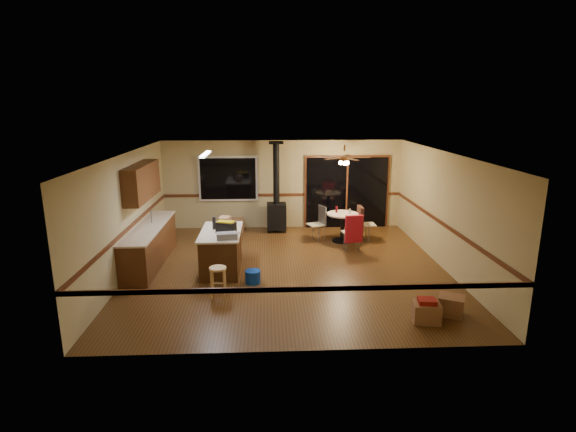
{
  "coord_description": "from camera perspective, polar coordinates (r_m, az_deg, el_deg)",
  "views": [
    {
      "loc": [
        -0.48,
        -9.57,
        3.64
      ],
      "look_at": [
        0.0,
        0.3,
        1.15
      ],
      "focal_mm": 28.0,
      "sensor_mm": 36.0,
      "label": 1
    }
  ],
  "objects": [
    {
      "name": "kitchen_island",
      "position": [
        10.14,
        -8.44,
        -4.34
      ],
      "size": [
        0.88,
        1.68,
        0.9
      ],
      "color": "#412410",
      "rests_on": "ground"
    },
    {
      "name": "upper_cabinets",
      "position": [
        10.8,
        -18.07,
        4.17
      ],
      "size": [
        0.35,
        2.0,
        0.8
      ],
      "primitive_type": "cube",
      "color": "#552E15",
      "rests_on": "ground"
    },
    {
      "name": "window",
      "position": [
        13.24,
        -7.62,
        4.72
      ],
      "size": [
        1.72,
        0.1,
        1.32
      ],
      "primitive_type": "cube",
      "color": "black",
      "rests_on": "ground"
    },
    {
      "name": "ceiling_fan",
      "position": [
        11.82,
        7.16,
        7.1
      ],
      "size": [
        0.24,
        0.24,
        0.55
      ],
      "color": "brown",
      "rests_on": "ceiling"
    },
    {
      "name": "wall_back",
      "position": [
        13.28,
        -0.67,
        4.0
      ],
      "size": [
        7.0,
        0.0,
        7.0
      ],
      "primitive_type": "plane",
      "rotation": [
        1.57,
        0.0,
        0.0
      ],
      "color": "tan",
      "rests_on": "ground"
    },
    {
      "name": "bottle_dark",
      "position": [
        10.14,
        -9.37,
        -0.92
      ],
      "size": [
        0.08,
        0.08,
        0.28
      ],
      "primitive_type": "cylinder",
      "rotation": [
        0.0,
        0.0,
        0.06
      ],
      "color": "black",
      "rests_on": "kitchen_island"
    },
    {
      "name": "wall_front",
      "position": [
        6.52,
        1.62,
        -6.89
      ],
      "size": [
        7.0,
        0.0,
        7.0
      ],
      "primitive_type": "plane",
      "rotation": [
        -1.57,
        0.0,
        0.0
      ],
      "color": "tan",
      "rests_on": "ground"
    },
    {
      "name": "sliding_door",
      "position": [
        13.48,
        7.45,
        2.95
      ],
      "size": [
        2.52,
        0.1,
        2.1
      ],
      "primitive_type": "cube",
      "color": "black",
      "rests_on": "ground"
    },
    {
      "name": "bottle_white",
      "position": [
        10.55,
        -7.35,
        -0.56
      ],
      "size": [
        0.06,
        0.06,
        0.17
      ],
      "primitive_type": "cylinder",
      "rotation": [
        0.0,
        0.0,
        0.03
      ],
      "color": "white",
      "rests_on": "kitchen_island"
    },
    {
      "name": "toolbox_grey",
      "position": [
        9.4,
        -7.77,
        -2.51
      ],
      "size": [
        0.45,
        0.3,
        0.13
      ],
      "primitive_type": "cube",
      "rotation": [
        0.0,
        0.0,
        0.15
      ],
      "color": "slate",
      "rests_on": "kitchen_island"
    },
    {
      "name": "wall_right",
      "position": [
        10.62,
        19.3,
        0.61
      ],
      "size": [
        0.0,
        7.0,
        7.0
      ],
      "primitive_type": "plane",
      "rotation": [
        1.57,
        0.0,
        -1.57
      ],
      "color": "tan",
      "rests_on": "ground"
    },
    {
      "name": "wood_stove",
      "position": [
        12.95,
        -1.47,
        1.16
      ],
      "size": [
        0.55,
        0.5,
        2.52
      ],
      "color": "black",
      "rests_on": "ground"
    },
    {
      "name": "floor",
      "position": [
        10.25,
        0.08,
        -6.66
      ],
      "size": [
        7.0,
        7.0,
        0.0
      ],
      "primitive_type": "plane",
      "color": "#4E3015",
      "rests_on": "ground"
    },
    {
      "name": "lower_cabinets",
      "position": [
        10.91,
        -17.12,
        -3.61
      ],
      "size": [
        0.6,
        3.0,
        0.86
      ],
      "primitive_type": "cube",
      "color": "#552E15",
      "rests_on": "ground"
    },
    {
      "name": "fluorescent_strip",
      "position": [
        10.01,
        -10.44,
        7.72
      ],
      "size": [
        0.1,
        1.2,
        0.04
      ],
      "primitive_type": "cube",
      "color": "white",
      "rests_on": "ceiling"
    },
    {
      "name": "box_on_island",
      "position": [
        10.42,
        -8.05,
        -0.66
      ],
      "size": [
        0.28,
        0.35,
        0.21
      ],
      "primitive_type": "cube",
      "rotation": [
        0.0,
        0.0,
        -0.2
      ],
      "color": "brown",
      "rests_on": "kitchen_island"
    },
    {
      "name": "box_corner_b",
      "position": [
        8.57,
        19.98,
        -10.62
      ],
      "size": [
        0.55,
        0.52,
        0.35
      ],
      "primitive_type": "cube",
      "rotation": [
        0.0,
        0.0,
        -0.46
      ],
      "color": "brown",
      "rests_on": "floor"
    },
    {
      "name": "ceiling",
      "position": [
        9.64,
        0.09,
        7.95
      ],
      "size": [
        7.0,
        7.0,
        0.0
      ],
      "primitive_type": "plane",
      "rotation": [
        3.14,
        0.0,
        0.0
      ],
      "color": "silver",
      "rests_on": "ground"
    },
    {
      "name": "box_under_window",
      "position": [
        13.16,
        -6.72,
        -1.16
      ],
      "size": [
        0.49,
        0.41,
        0.37
      ],
      "primitive_type": "cube",
      "rotation": [
        0.0,
        0.0,
        0.08
      ],
      "color": "brown",
      "rests_on": "floor"
    },
    {
      "name": "toolbox_black",
      "position": [
        9.84,
        -7.87,
        -1.46
      ],
      "size": [
        0.46,
        0.34,
        0.23
      ],
      "primitive_type": "cube",
      "rotation": [
        0.0,
        0.0,
        -0.32
      ],
      "color": "black",
      "rests_on": "kitchen_island"
    },
    {
      "name": "chair_left",
      "position": [
        12.17,
        4.02,
        -0.41
      ],
      "size": [
        0.53,
        0.52,
        0.51
      ],
      "color": "#C1B68F",
      "rests_on": "ground"
    },
    {
      "name": "chair_rail",
      "position": [
        9.94,
        0.08,
        -1.26
      ],
      "size": [
        7.0,
        7.0,
        0.08
      ],
      "primitive_type": null,
      "color": "#512714",
      "rests_on": "ground"
    },
    {
      "name": "blue_bucket",
      "position": [
        9.44,
        -4.49,
        -7.69
      ],
      "size": [
        0.39,
        0.39,
        0.27
      ],
      "primitive_type": "cylinder",
      "rotation": [
        0.0,
        0.0,
        -0.23
      ],
      "color": "#0B38A7",
      "rests_on": "floor"
    },
    {
      "name": "glass_red",
      "position": [
        12.13,
        6.19,
        0.84
      ],
      "size": [
        0.08,
        0.08,
        0.17
      ],
      "primitive_type": "cylinder",
      "rotation": [
        0.0,
        0.0,
        0.27
      ],
      "color": "#590C14",
      "rests_on": "dining_table"
    },
    {
      "name": "chair_near",
      "position": [
        11.31,
        8.32,
        -1.62
      ],
      "size": [
        0.49,
        0.53,
        0.7
      ],
      "color": "#C1B68F",
      "rests_on": "ground"
    },
    {
      "name": "box_corner_a",
      "position": [
        8.18,
        17.14,
        -11.61
      ],
      "size": [
        0.5,
        0.43,
        0.34
      ],
      "primitive_type": "cube",
      "rotation": [
        0.0,
        0.0,
        -0.14
      ],
      "color": "brown",
      "rests_on": "floor"
    },
    {
      "name": "toolbox_yellow_lid",
      "position": [
        9.81,
        -7.89,
        -0.73
      ],
      "size": [
        0.4,
        0.29,
        0.03
      ],
      "primitive_type": "cube",
      "rotation": [
        0.0,
        0.0,
        -0.32
      ],
      "color": "gold",
      "rests_on": "toolbox_black"
    },
    {
      "name": "bar_stool",
      "position": [
        8.82,
        -8.84,
        -8.28
      ],
      "size": [
        0.43,
        0.43,
        0.6
      ],
      "primitive_type": "cylinder",
      "rotation": [
        0.0,
        0.0,
        -0.41
      ],
      "color": "tan",
      "rests_on": "floor"
    },
    {
      "name": "chair_right",
      "position": [
        12.26,
        9.27,
        -0.41
      ],
      "size": [
        0.47,
        0.44,
        0.7
      ],
      "color": "#C1B68F",
      "rests_on": "ground"
    },
    {
      "name": "box_small_red",
      "position": [
        8.1,
        17.25,
        -10.27
      ],
      "size": [
        0.33,
        0.29,
        0.08
      ],
      "primitive_type": "cube",
      "rotation": [
        0.0,
        0.0,
        -0.14
      ],
      "color": "maroon",
      "rests_on": "box_corner_a"
    },
    {
      "name": "bottle_pink",
      "position": [
        10.11,
        -8.22,
        -1.13
      ],
      "size": [
        0.08,
        0.08,
        0.2
      ],
      "primitive_type": "cylinder",
      "rotation": [
        0.0,
        0.0,
        -0.38
      ],
      "color": "#D84C8C",
      "rests_on": "kitchen_island"
    },
    {
      "name": "wall_left",
      "position": [
        10.3,
        -19.75,
        0.17
      ],
      "size": [
        0.0,
        7.0,
        7.0
      ],
      "primitive_type": "plane",
      "rotation": [
        1.57,
        0.0,
        1.57
      ],
      "color": "tan",
      "rests_on": "ground"
    },
    {
      "name": "countertop",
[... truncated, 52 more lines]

